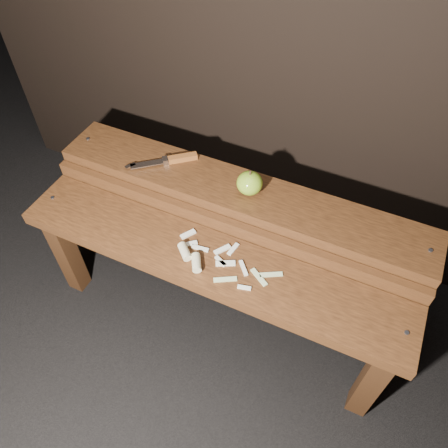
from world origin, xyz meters
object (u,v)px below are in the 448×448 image
at_px(bench_front_tier, 207,273).
at_px(knife, 173,159).
at_px(bench_rear_tier, 238,208).
at_px(apple, 250,183).

relative_size(bench_front_tier, knife, 6.30).
height_order(bench_front_tier, knife, knife).
height_order(bench_front_tier, bench_rear_tier, bench_rear_tier).
xyz_separation_m(bench_front_tier, knife, (-0.24, 0.25, 0.16)).
bearing_deg(apple, bench_front_tier, -97.97).
distance_m(apple, knife, 0.27).
relative_size(bench_rear_tier, knife, 6.30).
xyz_separation_m(bench_rear_tier, apple, (0.03, 0.00, 0.12)).
bearing_deg(bench_rear_tier, knife, 173.73).
bearing_deg(apple, bench_rear_tier, -172.39).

